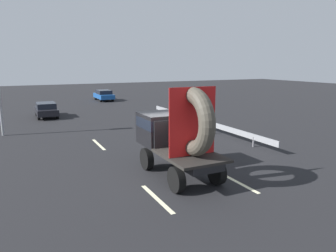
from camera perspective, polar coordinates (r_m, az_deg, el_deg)
ground_plane at (r=13.18m, az=0.62°, el=-8.51°), size 120.00×120.00×0.00m
flatbed_truck at (r=12.60m, az=1.43°, el=-1.16°), size 2.02×4.47×3.65m
distant_sedan at (r=28.38m, az=-21.26°, el=2.84°), size 1.62×3.78×1.23m
guardrail at (r=21.98m, az=5.80°, el=0.94°), size 0.10×14.72×0.71m
lane_dash_left_near at (r=10.84m, az=-2.05°, el=-13.02°), size 0.16×2.48×0.01m
lane_dash_left_far at (r=18.03m, az=-12.50°, el=-3.30°), size 0.16×2.57×0.01m
lane_dash_right_near at (r=12.50m, az=12.48°, el=-9.90°), size 0.16×2.43×0.01m
lane_dash_right_far at (r=18.53m, az=-1.82°, el=-2.63°), size 0.16×2.99×0.01m
oncoming_car at (r=39.17m, az=-11.59°, el=5.56°), size 1.69×3.94×1.28m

